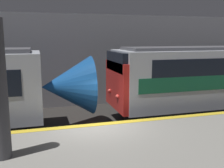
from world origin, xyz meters
TOP-DOWN VIEW (x-y plane):
  - ground_plane at (0.00, 0.00)m, footprint 120.00×120.00m
  - platform at (0.00, -2.36)m, footprint 40.00×4.72m
  - station_rear_barrier at (0.00, 6.57)m, footprint 50.00×0.15m

SIDE VIEW (x-z plane):
  - ground_plane at x=0.00m, z-range 0.00..0.00m
  - platform at x=0.00m, z-range 0.00..1.03m
  - station_rear_barrier at x=0.00m, z-range 0.00..5.45m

